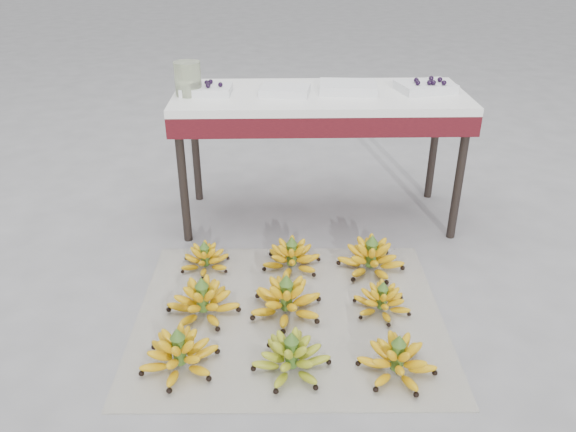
{
  "coord_description": "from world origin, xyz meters",
  "views": [
    {
      "loc": [
        -0.1,
        -1.79,
        1.44
      ],
      "look_at": [
        -0.05,
        0.35,
        0.31
      ],
      "focal_mm": 35.0,
      "sensor_mm": 36.0,
      "label": 1
    }
  ],
  "objects_px": {
    "bunch_front_left": "(179,354)",
    "bunch_mid_center": "(286,300)",
    "tray_right": "(348,87)",
    "glass_jar": "(188,79)",
    "bunch_front_center": "(291,357)",
    "tray_far_left": "(206,89)",
    "tray_far_right": "(425,87)",
    "bunch_back_center": "(292,257)",
    "bunch_mid_right": "(382,301)",
    "newspaper_mat": "(289,315)",
    "tray_left": "(285,90)",
    "bunch_mid_left": "(203,302)",
    "bunch_back_left": "(205,259)",
    "vendor_table": "(320,108)",
    "bunch_front_right": "(397,360)",
    "bunch_back_right": "(371,258)"
  },
  "relations": [
    {
      "from": "bunch_front_center",
      "to": "bunch_back_center",
      "type": "bearing_deg",
      "value": 93.62
    },
    {
      "from": "bunch_front_left",
      "to": "tray_left",
      "type": "bearing_deg",
      "value": 62.44
    },
    {
      "from": "tray_left",
      "to": "bunch_front_left",
      "type": "bearing_deg",
      "value": -109.32
    },
    {
      "from": "bunch_front_center",
      "to": "glass_jar",
      "type": "distance_m",
      "value": 1.44
    },
    {
      "from": "bunch_back_right",
      "to": "tray_far_left",
      "type": "bearing_deg",
      "value": 124.61
    },
    {
      "from": "bunch_front_right",
      "to": "tray_left",
      "type": "relative_size",
      "value": 1.39
    },
    {
      "from": "glass_jar",
      "to": "bunch_back_left",
      "type": "bearing_deg",
      "value": -79.94
    },
    {
      "from": "bunch_mid_center",
      "to": "bunch_front_left",
      "type": "bearing_deg",
      "value": -161.83
    },
    {
      "from": "tray_far_right",
      "to": "tray_left",
      "type": "bearing_deg",
      "value": -176.79
    },
    {
      "from": "newspaper_mat",
      "to": "tray_right",
      "type": "relative_size",
      "value": 4.24
    },
    {
      "from": "bunch_front_left",
      "to": "tray_right",
      "type": "relative_size",
      "value": 1.1
    },
    {
      "from": "bunch_back_left",
      "to": "tray_left",
      "type": "bearing_deg",
      "value": 44.42
    },
    {
      "from": "bunch_mid_right",
      "to": "bunch_front_left",
      "type": "bearing_deg",
      "value": -179.9
    },
    {
      "from": "bunch_front_center",
      "to": "bunch_mid_center",
      "type": "distance_m",
      "value": 0.34
    },
    {
      "from": "tray_far_left",
      "to": "tray_far_right",
      "type": "height_order",
      "value": "tray_far_right"
    },
    {
      "from": "bunch_back_left",
      "to": "tray_far_right",
      "type": "distance_m",
      "value": 1.37
    },
    {
      "from": "bunch_back_left",
      "to": "tray_far_left",
      "type": "bearing_deg",
      "value": 82.8
    },
    {
      "from": "bunch_mid_center",
      "to": "newspaper_mat",
      "type": "bearing_deg",
      "value": -63.87
    },
    {
      "from": "tray_far_left",
      "to": "tray_right",
      "type": "bearing_deg",
      "value": 1.62
    },
    {
      "from": "bunch_mid_center",
      "to": "tray_left",
      "type": "distance_m",
      "value": 1.06
    },
    {
      "from": "tray_right",
      "to": "glass_jar",
      "type": "relative_size",
      "value": 1.84
    },
    {
      "from": "bunch_back_center",
      "to": "tray_left",
      "type": "xyz_separation_m",
      "value": [
        -0.02,
        0.5,
        0.65
      ]
    },
    {
      "from": "bunch_front_right",
      "to": "bunch_back_right",
      "type": "relative_size",
      "value": 0.94
    },
    {
      "from": "newspaper_mat",
      "to": "tray_left",
      "type": "distance_m",
      "value": 1.11
    },
    {
      "from": "vendor_table",
      "to": "tray_far_left",
      "type": "distance_m",
      "value": 0.57
    },
    {
      "from": "newspaper_mat",
      "to": "tray_right",
      "type": "distance_m",
      "value": 1.18
    },
    {
      "from": "bunch_front_left",
      "to": "bunch_mid_right",
      "type": "xyz_separation_m",
      "value": [
        0.79,
        0.31,
        -0.01
      ]
    },
    {
      "from": "newspaper_mat",
      "to": "bunch_mid_center",
      "type": "relative_size",
      "value": 3.18
    },
    {
      "from": "vendor_table",
      "to": "tray_right",
      "type": "xyz_separation_m",
      "value": [
        0.14,
        0.01,
        0.1
      ]
    },
    {
      "from": "bunch_mid_center",
      "to": "bunch_back_left",
      "type": "bearing_deg",
      "value": 116.51
    },
    {
      "from": "bunch_mid_left",
      "to": "bunch_back_left",
      "type": "bearing_deg",
      "value": 99.46
    },
    {
      "from": "bunch_front_center",
      "to": "bunch_back_center",
      "type": "distance_m",
      "value": 0.68
    },
    {
      "from": "bunch_front_left",
      "to": "tray_far_right",
      "type": "height_order",
      "value": "tray_far_right"
    },
    {
      "from": "bunch_front_left",
      "to": "tray_far_left",
      "type": "distance_m",
      "value": 1.34
    },
    {
      "from": "tray_right",
      "to": "glass_jar",
      "type": "bearing_deg",
      "value": -176.8
    },
    {
      "from": "vendor_table",
      "to": "bunch_front_center",
      "type": "bearing_deg",
      "value": -98.28
    },
    {
      "from": "bunch_back_center",
      "to": "bunch_mid_right",
      "type": "bearing_deg",
      "value": -45.42
    },
    {
      "from": "bunch_mid_right",
      "to": "bunch_front_right",
      "type": "bearing_deg",
      "value": -113.12
    },
    {
      "from": "bunch_mid_right",
      "to": "tray_left",
      "type": "height_order",
      "value": "tray_left"
    },
    {
      "from": "bunch_front_center",
      "to": "glass_jar",
      "type": "relative_size",
      "value": 1.9
    },
    {
      "from": "bunch_back_right",
      "to": "glass_jar",
      "type": "height_order",
      "value": "glass_jar"
    },
    {
      "from": "bunch_front_center",
      "to": "tray_far_left",
      "type": "xyz_separation_m",
      "value": [
        -0.39,
        1.19,
        0.65
      ]
    },
    {
      "from": "bunch_back_left",
      "to": "bunch_front_left",
      "type": "bearing_deg",
      "value": -99.47
    },
    {
      "from": "bunch_back_right",
      "to": "tray_far_left",
      "type": "height_order",
      "value": "tray_far_left"
    },
    {
      "from": "bunch_front_left",
      "to": "bunch_mid_center",
      "type": "height_order",
      "value": "bunch_mid_center"
    },
    {
      "from": "tray_far_left",
      "to": "bunch_mid_center",
      "type": "bearing_deg",
      "value": -66.39
    },
    {
      "from": "newspaper_mat",
      "to": "bunch_back_left",
      "type": "height_order",
      "value": "bunch_back_left"
    },
    {
      "from": "bunch_mid_left",
      "to": "bunch_mid_right",
      "type": "xyz_separation_m",
      "value": [
        0.74,
        0.0,
        -0.01
      ]
    },
    {
      "from": "bunch_mid_center",
      "to": "bunch_back_left",
      "type": "distance_m",
      "value": 0.51
    },
    {
      "from": "bunch_front_left",
      "to": "bunch_mid_center",
      "type": "relative_size",
      "value": 0.82
    }
  ]
}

